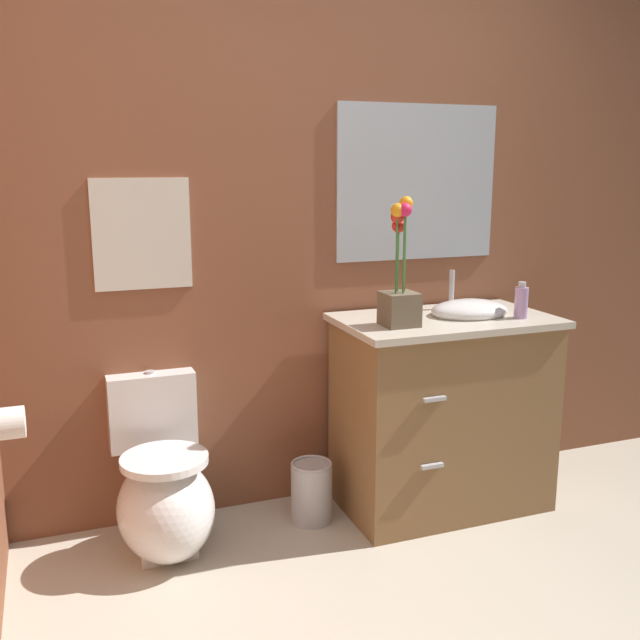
% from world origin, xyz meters
% --- Properties ---
extents(wall_back, '(4.04, 0.05, 2.50)m').
position_xyz_m(wall_back, '(0.20, 1.52, 1.25)').
color(wall_back, brown).
rests_on(wall_back, ground_plane).
extents(toilet, '(0.38, 0.59, 0.69)m').
position_xyz_m(toilet, '(-0.70, 1.22, 0.24)').
color(toilet, white).
rests_on(toilet, ground_plane).
extents(vanity_cabinet, '(0.94, 0.56, 1.06)m').
position_xyz_m(vanity_cabinet, '(0.55, 1.19, 0.45)').
color(vanity_cabinet, brown).
rests_on(vanity_cabinet, ground_plane).
extents(flower_vase, '(0.14, 0.14, 0.53)m').
position_xyz_m(flower_vase, '(0.28, 1.12, 1.05)').
color(flower_vase, brown).
rests_on(flower_vase, vanity_cabinet).
extents(soap_bottle, '(0.06, 0.06, 0.16)m').
position_xyz_m(soap_bottle, '(0.85, 1.07, 0.95)').
color(soap_bottle, '#B28CBF').
rests_on(soap_bottle, vanity_cabinet).
extents(trash_bin, '(0.18, 0.18, 0.27)m').
position_xyz_m(trash_bin, '(-0.06, 1.24, 0.14)').
color(trash_bin, '#B7B7BC').
rests_on(trash_bin, ground_plane).
extents(wall_poster, '(0.39, 0.01, 0.45)m').
position_xyz_m(wall_poster, '(-0.70, 1.49, 1.26)').
color(wall_poster, silver).
extents(wall_mirror, '(0.80, 0.01, 0.70)m').
position_xyz_m(wall_mirror, '(0.55, 1.49, 1.45)').
color(wall_mirror, '#B2BCC6').
extents(toilet_paper_roll, '(0.11, 0.11, 0.11)m').
position_xyz_m(toilet_paper_roll, '(-1.23, 1.02, 0.68)').
color(toilet_paper_roll, white).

